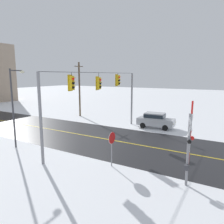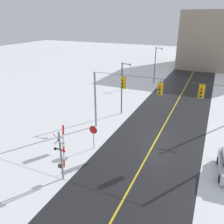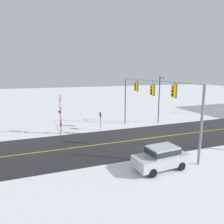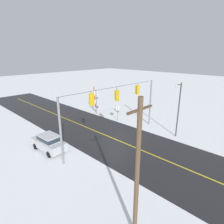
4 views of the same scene
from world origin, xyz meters
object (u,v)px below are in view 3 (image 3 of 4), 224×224
object	(u,v)px
railroad_crossing	(60,115)
parked_car_silver	(161,157)
streetlamp_near	(160,95)
stop_sign	(100,117)

from	to	relation	value
railroad_crossing	parked_car_silver	xyz separation A→B (m)	(11.61, 5.85, -1.32)
streetlamp_near	railroad_crossing	bearing A→B (deg)	-87.43
stop_sign	railroad_crossing	world-z (taller)	railroad_crossing
stop_sign	streetlamp_near	distance (m)	9.16
stop_sign	parked_car_silver	bearing A→B (deg)	5.20
stop_sign	parked_car_silver	xyz separation A→B (m)	(11.59, 1.06, -0.76)
stop_sign	railroad_crossing	xyz separation A→B (m)	(-0.02, -4.80, 0.56)
stop_sign	parked_car_silver	distance (m)	11.66
parked_car_silver	streetlamp_near	distance (m)	14.80
railroad_crossing	stop_sign	bearing A→B (deg)	89.72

